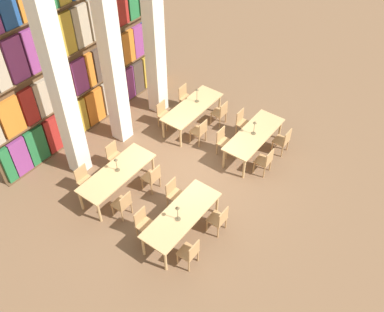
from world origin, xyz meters
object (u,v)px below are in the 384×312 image
pillar_center (111,52)px  reading_table_3 (192,108)px  chair_10 (152,177)px  chair_13 (164,114)px  desk_lamp_1 (254,125)px  desk_lamp_2 (116,162)px  chair_3 (175,193)px  chair_14 (220,113)px  desk_lamp_3 (197,93)px  chair_1 (144,223)px  chair_6 (283,140)px  pillar_left (59,82)px  chair_4 (265,161)px  chair_8 (123,204)px  chair_15 (185,97)px  pillar_right (153,27)px  chair_2 (219,219)px  reading_table_0 (182,216)px  desk_lamp_0 (178,211)px  reading_table_1 (254,136)px  chair_7 (243,122)px  chair_5 (224,141)px  chair_0 (190,252)px  chair_11 (115,156)px  reading_table_2 (117,174)px  chair_12 (200,131)px

pillar_center → reading_table_3: size_ratio=2.62×
chair_10 → chair_13: 2.80m
desk_lamp_1 → desk_lamp_2: (-3.49, 2.17, -0.02)m
chair_3 → chair_14: (3.59, 0.95, 0.00)m
chair_3 → desk_lamp_3: desk_lamp_3 is taller
chair_1 → chair_6: 4.98m
pillar_left → pillar_center: same height
chair_4 → chair_10: size_ratio=1.00×
desk_lamp_2 → chair_8: bearing=-129.8°
chair_1 → chair_15: bearing=-153.7°
chair_8 → desk_lamp_3: desk_lamp_3 is taller
pillar_right → desk_lamp_3: pillar_right is taller
chair_14 → chair_4: bearing=-115.5°
chair_2 → chair_6: 3.59m
chair_3 → desk_lamp_2: size_ratio=1.96×
desk_lamp_2 → chair_15: 4.15m
reading_table_0 → desk_lamp_0: (-0.17, -0.02, 0.40)m
desk_lamp_0 → chair_4: desk_lamp_0 is taller
pillar_right → chair_8: size_ratio=6.88×
reading_table_1 → chair_4: (-0.54, -0.71, -0.20)m
pillar_center → chair_7: bearing=-52.1°
reading_table_1 → chair_10: 3.29m
desk_lamp_0 → pillar_left: bearing=86.5°
pillar_right → chair_5: size_ratio=6.88×
pillar_center → reading_table_3: 3.26m
chair_14 → chair_8: bearing=-178.8°
chair_4 → desk_lamp_1: 1.08m
pillar_center → chair_0: pillar_center is taller
chair_10 → desk_lamp_3: bearing=14.6°
chair_14 → desk_lamp_0: bearing=-158.9°
chair_5 → desk_lamp_3: desk_lamp_3 is taller
chair_11 → chair_14: same height
pillar_center → chair_11: size_ratio=6.88×
chair_6 → reading_table_3: 3.03m
chair_7 → reading_table_2: (-4.11, 1.45, 0.20)m
chair_6 → chair_7: 1.42m
chair_12 → chair_8: bearing=-178.4°
chair_3 → desk_lamp_1: bearing=169.3°
chair_10 → desk_lamp_2: size_ratio=1.96×
pillar_right → chair_12: 3.38m
reading_table_3 → chair_13: 0.93m
chair_6 → chair_14: (-0.01, 2.26, 0.00)m
reading_table_0 → desk_lamp_1: 3.67m
reading_table_1 → desk_lamp_2: 4.15m
reading_table_0 → chair_7: (4.20, 0.82, -0.20)m
reading_table_2 → chair_11: (0.62, 0.71, -0.20)m
pillar_left → chair_13: bearing=-14.0°
pillar_right → chair_1: size_ratio=6.88×
pillar_left → chair_2: bearing=-83.2°
chair_6 → chair_0: bearing=-178.7°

